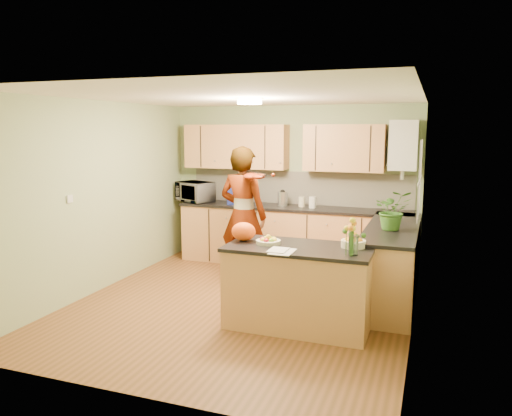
% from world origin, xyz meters
% --- Properties ---
extents(floor, '(4.50, 4.50, 0.00)m').
position_xyz_m(floor, '(0.00, 0.00, 0.00)').
color(floor, brown).
rests_on(floor, ground).
extents(ceiling, '(4.00, 4.50, 0.02)m').
position_xyz_m(ceiling, '(0.00, 0.00, 2.50)').
color(ceiling, white).
rests_on(ceiling, wall_back).
extents(wall_back, '(4.00, 0.02, 2.50)m').
position_xyz_m(wall_back, '(0.00, 2.25, 1.25)').
color(wall_back, '#94AC7B').
rests_on(wall_back, floor).
extents(wall_front, '(4.00, 0.02, 2.50)m').
position_xyz_m(wall_front, '(0.00, -2.25, 1.25)').
color(wall_front, '#94AC7B').
rests_on(wall_front, floor).
extents(wall_left, '(0.02, 4.50, 2.50)m').
position_xyz_m(wall_left, '(-2.00, 0.00, 1.25)').
color(wall_left, '#94AC7B').
rests_on(wall_left, floor).
extents(wall_right, '(0.02, 4.50, 2.50)m').
position_xyz_m(wall_right, '(2.00, 0.00, 1.25)').
color(wall_right, '#94AC7B').
rests_on(wall_right, floor).
extents(back_counter, '(3.64, 0.62, 0.94)m').
position_xyz_m(back_counter, '(0.10, 1.95, 0.47)').
color(back_counter, '#B57B48').
rests_on(back_counter, floor).
extents(right_counter, '(0.62, 2.24, 0.94)m').
position_xyz_m(right_counter, '(1.70, 0.85, 0.47)').
color(right_counter, '#B57B48').
rests_on(right_counter, floor).
extents(splashback, '(3.60, 0.02, 0.52)m').
position_xyz_m(splashback, '(0.10, 2.23, 1.20)').
color(splashback, beige).
rests_on(splashback, back_counter).
extents(upper_cabinets, '(3.20, 0.34, 0.70)m').
position_xyz_m(upper_cabinets, '(-0.18, 2.08, 1.85)').
color(upper_cabinets, '#B57B48').
rests_on(upper_cabinets, wall_back).
extents(boiler, '(0.40, 0.30, 0.86)m').
position_xyz_m(boiler, '(1.70, 2.09, 1.90)').
color(boiler, silver).
rests_on(boiler, wall_back).
extents(window_right, '(0.01, 1.30, 1.05)m').
position_xyz_m(window_right, '(1.99, 0.60, 1.55)').
color(window_right, silver).
rests_on(window_right, wall_right).
extents(light_switch, '(0.02, 0.09, 0.09)m').
position_xyz_m(light_switch, '(-1.99, -0.60, 1.30)').
color(light_switch, silver).
rests_on(light_switch, wall_left).
extents(ceiling_lamp, '(0.30, 0.30, 0.07)m').
position_xyz_m(ceiling_lamp, '(0.00, 0.30, 2.46)').
color(ceiling_lamp, '#FFEABF').
rests_on(ceiling_lamp, ceiling).
extents(peninsula_island, '(1.56, 0.80, 0.89)m').
position_xyz_m(peninsula_island, '(0.82, -0.39, 0.45)').
color(peninsula_island, '#B57B48').
rests_on(peninsula_island, floor).
extents(fruit_dish, '(0.27, 0.27, 0.09)m').
position_xyz_m(fruit_dish, '(0.47, -0.39, 0.93)').
color(fruit_dish, beige).
rests_on(fruit_dish, peninsula_island).
extents(orange_bowl, '(0.26, 0.26, 0.15)m').
position_xyz_m(orange_bowl, '(1.37, -0.24, 0.96)').
color(orange_bowl, beige).
rests_on(orange_bowl, peninsula_island).
extents(flower_vase, '(0.23, 0.23, 0.42)m').
position_xyz_m(flower_vase, '(1.42, -0.57, 1.18)').
color(flower_vase, silver).
rests_on(flower_vase, peninsula_island).
extents(orange_bag, '(0.31, 0.28, 0.21)m').
position_xyz_m(orange_bag, '(0.16, -0.34, 1.00)').
color(orange_bag, '#FF5615').
rests_on(orange_bag, peninsula_island).
extents(papers, '(0.23, 0.31, 0.01)m').
position_xyz_m(papers, '(0.72, -0.69, 0.90)').
color(papers, silver).
rests_on(papers, peninsula_island).
extents(violinist, '(0.76, 0.56, 1.91)m').
position_xyz_m(violinist, '(-0.30, 0.85, 0.95)').
color(violinist, tan).
rests_on(violinist, floor).
extents(violin, '(0.69, 0.60, 0.17)m').
position_xyz_m(violin, '(-0.10, 0.63, 1.53)').
color(violin, '#4C0D04').
rests_on(violin, violinist).
extents(microwave, '(0.70, 0.60, 0.33)m').
position_xyz_m(microwave, '(-1.58, 1.92, 1.10)').
color(microwave, silver).
rests_on(microwave, back_counter).
extents(blue_box, '(0.35, 0.26, 0.27)m').
position_xyz_m(blue_box, '(-0.78, 1.92, 1.07)').
color(blue_box, navy).
rests_on(blue_box, back_counter).
extents(kettle, '(0.16, 0.16, 0.29)m').
position_xyz_m(kettle, '(-0.08, 1.99, 1.06)').
color(kettle, silver).
rests_on(kettle, back_counter).
extents(jar_cream, '(0.12, 0.12, 0.15)m').
position_xyz_m(jar_cream, '(0.23, 1.99, 1.02)').
color(jar_cream, beige).
rests_on(jar_cream, back_counter).
extents(jar_white, '(0.15, 0.15, 0.17)m').
position_xyz_m(jar_white, '(0.41, 1.93, 1.03)').
color(jar_white, silver).
rests_on(jar_white, back_counter).
extents(potted_plant, '(0.51, 0.47, 0.48)m').
position_xyz_m(potted_plant, '(1.70, 0.62, 1.18)').
color(potted_plant, '#356822').
rests_on(potted_plant, right_counter).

